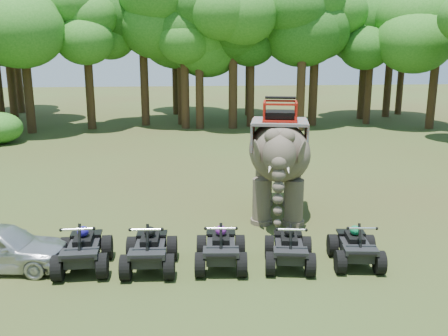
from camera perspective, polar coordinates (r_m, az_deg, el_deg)
The scene contains 27 objects.
ground at distance 15.42m, azimuth 0.40°, elevation -7.96°, with size 110.00×110.00×0.00m, color #47381E.
elephant at distance 17.03m, azimuth 6.29°, elevation 1.16°, with size 2.09×4.76×4.00m, color #4A3F35, non-canonical shape.
atv_0 at distance 13.67m, azimuth -15.84°, elevation -8.38°, with size 1.36×1.86×1.38m, color black, non-canonical shape.
atv_1 at distance 13.31m, azimuth -8.51°, elevation -8.62°, with size 1.35×1.85×1.37m, color black, non-canonical shape.
atv_2 at distance 13.30m, azimuth -0.36°, elevation -8.54°, with size 1.32×1.81×1.34m, color black, non-canonical shape.
atv_3 at distance 13.46m, azimuth 7.48°, elevation -8.52°, with size 1.26×1.73×1.28m, color black, non-canonical shape.
atv_4 at distance 13.92m, azimuth 14.83°, elevation -8.15°, with size 1.25×1.71×1.27m, color black, non-canonical shape.
tree_0 at distance 34.34m, azimuth -2.84°, elevation 11.55°, with size 5.95×5.95×8.51m, color #195114, non-canonical shape.
tree_1 at distance 35.37m, azimuth 3.09°, elevation 10.73°, with size 5.18×5.18×7.40m, color #195114, non-canonical shape.
tree_2 at distance 33.99m, azimuth 8.89°, elevation 12.01°, with size 6.48×6.48×9.26m, color #195114, non-canonical shape.
tree_3 at distance 37.90m, azimuth 16.25°, elevation 9.81°, with size 4.62×4.62×6.60m, color #195114, non-canonical shape.
tree_4 at distance 37.08m, azimuth 23.03°, elevation 11.02°, with size 6.28×6.28×8.97m, color #195114, non-canonical shape.
tree_30 at distance 34.97m, azimuth -21.74°, elevation 11.34°, with size 6.56×6.56×9.37m, color #195114, non-canonical shape.
tree_31 at distance 35.38m, azimuth -15.28°, elevation 11.53°, with size 6.28×6.28×8.97m, color #195114, non-canonical shape.
tree_32 at distance 36.24m, azimuth -9.18°, elevation 12.17°, with size 6.52×6.52×9.32m, color #195114, non-canonical shape.
tree_34 at distance 42.08m, azimuth 18.45°, elevation 11.95°, with size 6.58×6.58×9.40m, color #195114, non-canonical shape.
tree_35 at distance 40.96m, azimuth 2.91°, elevation 12.92°, with size 6.91×6.91×9.88m, color #195114, non-canonical shape.
tree_36 at distance 36.94m, azimuth -21.63°, elevation 9.65°, with size 4.94×4.94×7.06m, color #195114, non-canonical shape.
tree_37 at distance 45.75m, azimuth -22.68°, elevation 11.94°, with size 6.83×6.83×9.76m, color #195114, non-canonical shape.
tree_38 at distance 43.90m, azimuth 19.62°, elevation 10.54°, with size 5.11×5.11×7.30m, color #195114, non-canonical shape.
tree_39 at distance 41.66m, azimuth -5.59°, elevation 12.88°, with size 6.89×6.89×9.85m, color #195114, non-canonical shape.
tree_41 at distance 34.56m, azimuth -4.54°, elevation 11.93°, with size 6.29×6.29×8.98m, color #195114, non-canonical shape.
tree_42 at distance 42.06m, azimuth -23.45°, elevation 12.15°, with size 7.23×7.23×10.33m, color #195114, non-canonical shape.
tree_43 at distance 34.46m, azimuth 1.05°, elevation 12.91°, with size 7.08×7.08×10.12m, color #195114, non-canonical shape.
tree_44 at distance 36.33m, azimuth -4.96°, elevation 12.43°, with size 6.64×6.64×9.48m, color #195114, non-canonical shape.
tree_45 at distance 36.34m, azimuth 10.36°, elevation 13.12°, with size 7.40×7.40×10.57m, color #195114, non-canonical shape.
tree_46 at distance 40.36m, azimuth 15.84°, elevation 13.02°, with size 7.52×7.52×10.74m, color #195114, non-canonical shape.
Camera 1 is at (-1.37, -14.22, 5.80)m, focal length 40.00 mm.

